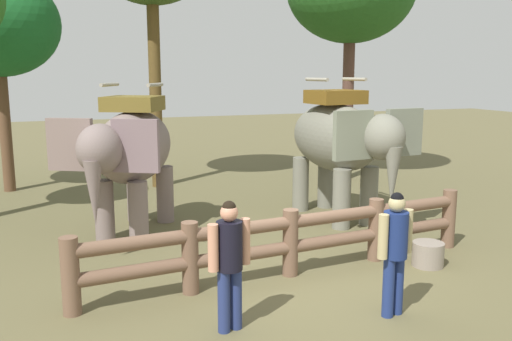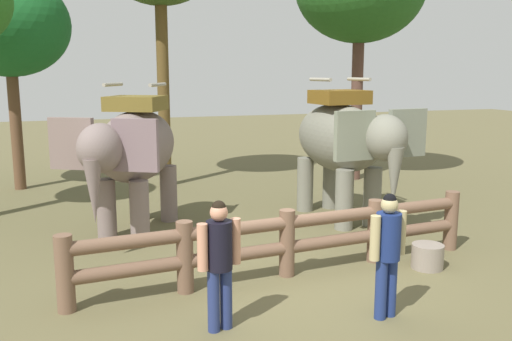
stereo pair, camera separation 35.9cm
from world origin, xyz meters
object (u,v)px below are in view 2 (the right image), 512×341
at_px(tourist_woman_in_black, 219,256).
at_px(elephant_center, 344,142).
at_px(tourist_man_in_blue, 388,247).
at_px(tree_far_right, 8,26).
at_px(log_fence, 287,238).
at_px(feed_bucket, 427,256).
at_px(elephant_near_left, 133,151).

bearing_deg(tourist_woman_in_black, elephant_center, 47.46).
bearing_deg(tourist_man_in_blue, tree_far_right, 117.28).
distance_m(tourist_woman_in_black, tourist_man_in_blue, 2.14).
distance_m(elephant_center, tree_far_right, 9.15).
xyz_separation_m(log_fence, feed_bucket, (2.27, -0.41, -0.41)).
distance_m(tree_far_right, feed_bucket, 11.68).
xyz_separation_m(tourist_woman_in_black, feed_bucket, (3.72, 1.03, -0.75)).
distance_m(elephant_center, tourist_woman_in_black, 5.59).
bearing_deg(log_fence, feed_bucket, -10.19).
bearing_deg(log_fence, elephant_center, 48.93).
bearing_deg(tourist_woman_in_black, log_fence, 44.93).
bearing_deg(feed_bucket, tourist_man_in_blue, -139.66).
distance_m(tourist_man_in_blue, tree_far_right, 11.71).
height_order(log_fence, feed_bucket, log_fence).
bearing_deg(feed_bucket, elephant_center, 89.47).
bearing_deg(elephant_near_left, tourist_woman_in_black, -83.26).
bearing_deg(tourist_man_in_blue, tourist_woman_in_black, 171.11).
relative_size(elephant_center, tourist_man_in_blue, 2.15).
bearing_deg(elephant_center, tourist_woman_in_black, -132.54).
xyz_separation_m(elephant_center, tourist_woman_in_black, (-3.75, -4.08, -0.74)).
bearing_deg(elephant_near_left, elephant_center, -5.28).
relative_size(tourist_woman_in_black, tourist_man_in_blue, 1.00).
relative_size(elephant_center, tree_far_right, 0.63).
height_order(tourist_woman_in_black, tree_far_right, tree_far_right).
bearing_deg(elephant_near_left, feed_bucket, -39.04).
height_order(tree_far_right, feed_bucket, tree_far_right).
height_order(elephant_center, tourist_woman_in_black, elephant_center).
height_order(log_fence, tourist_man_in_blue, tourist_man_in_blue).
xyz_separation_m(elephant_center, tree_far_right, (-6.78, 5.57, 2.58)).
height_order(elephant_center, feed_bucket, elephant_center).
bearing_deg(tree_far_right, log_fence, -61.38).
bearing_deg(tourist_woman_in_black, elephant_near_left, 96.74).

